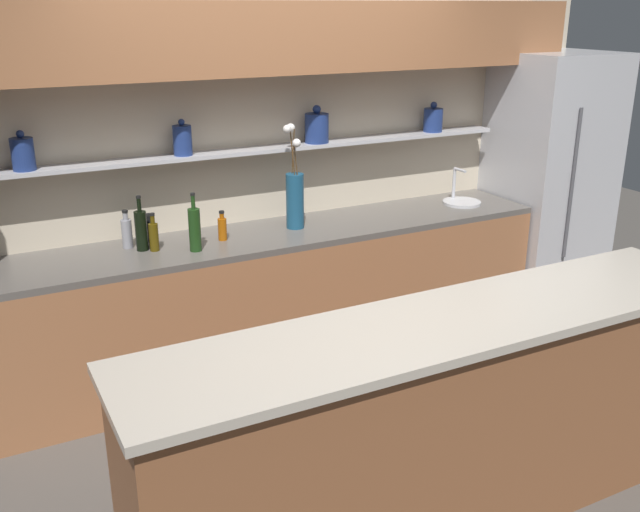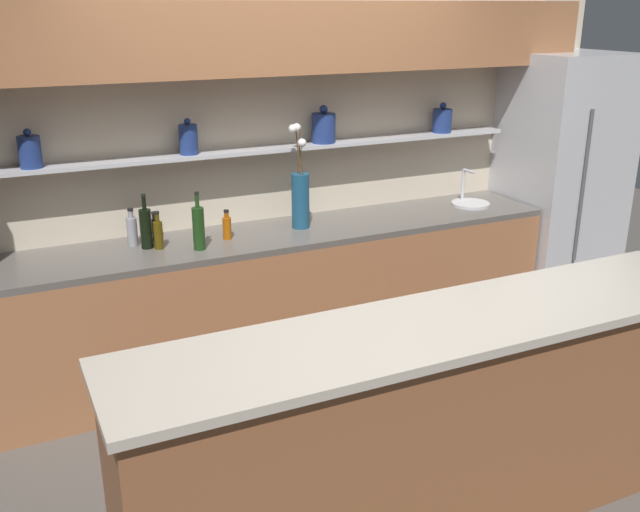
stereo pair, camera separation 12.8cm
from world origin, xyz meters
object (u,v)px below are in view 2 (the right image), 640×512
object	(u,v)px
sink_fixture	(470,201)
bottle_wine_0	(146,228)
flower_vase	(300,194)
bottle_spirit_2	(132,230)
bottle_oil_1	(158,234)
bottle_wine_5	(199,227)
bottle_sauce_4	(155,228)
refrigerator	(559,187)
bottle_sauce_3	(227,227)

from	to	relation	value
sink_fixture	bottle_wine_0	distance (m)	2.30
flower_vase	bottle_spirit_2	world-z (taller)	flower_vase
sink_fixture	bottle_wine_0	size ratio (longest dim) A/B	0.83
flower_vase	sink_fixture	world-z (taller)	flower_vase
sink_fixture	bottle_oil_1	xyz separation A→B (m)	(-2.24, -0.01, 0.07)
bottle_spirit_2	bottle_wine_5	world-z (taller)	bottle_wine_5
sink_fixture	bottle_sauce_4	bearing A→B (deg)	175.60
flower_vase	bottle_wine_5	distance (m)	0.73
refrigerator	sink_fixture	bearing A→B (deg)	176.41
bottle_oil_1	bottle_wine_5	distance (m)	0.24
sink_fixture	bottle_oil_1	bearing A→B (deg)	-179.74
bottle_wine_0	bottle_wine_5	distance (m)	0.31
bottle_wine_0	bottle_spirit_2	bearing A→B (deg)	128.82
sink_fixture	bottle_spirit_2	xyz separation A→B (m)	(-2.37, 0.11, 0.07)
bottle_wine_5	bottle_spirit_2	bearing A→B (deg)	144.98
refrigerator	bottle_sauce_3	xyz separation A→B (m)	(-2.61, 0.04, 0.02)
flower_vase	bottle_spirit_2	xyz separation A→B (m)	(-1.05, 0.09, -0.12)
bottle_oil_1	sink_fixture	bearing A→B (deg)	0.26
refrigerator	bottle_sauce_4	size ratio (longest dim) A/B	11.17
flower_vase	bottle_oil_1	size ratio (longest dim) A/B	2.94
refrigerator	bottle_sauce_3	size ratio (longest dim) A/B	10.64
sink_fixture	refrigerator	bearing A→B (deg)	-3.59
refrigerator	bottle_sauce_3	distance (m)	2.61
sink_fixture	bottle_wine_0	bearing A→B (deg)	179.20
bottle_oil_1	flower_vase	bearing A→B (deg)	1.96
refrigerator	bottle_oil_1	bearing A→B (deg)	179.26
bottle_oil_1	bottle_wine_5	size ratio (longest dim) A/B	0.65
bottle_sauce_3	flower_vase	bearing A→B (deg)	3.08
sink_fixture	bottle_spirit_2	bearing A→B (deg)	177.23
bottle_oil_1	bottle_sauce_3	distance (m)	0.42
flower_vase	bottle_wine_5	size ratio (longest dim) A/B	1.93
refrigerator	bottle_wine_0	world-z (taller)	refrigerator
bottle_spirit_2	bottle_sauce_3	distance (m)	0.56
bottle_wine_0	bottle_sauce_4	world-z (taller)	bottle_wine_0
refrigerator	bottle_spirit_2	bearing A→B (deg)	177.03
refrigerator	bottle_wine_5	distance (m)	2.82
refrigerator	bottle_sauce_3	world-z (taller)	refrigerator
sink_fixture	bottle_wine_5	bearing A→B (deg)	-176.54
refrigerator	bottle_spirit_2	size ratio (longest dim) A/B	8.53
bottle_wine_5	bottle_oil_1	bearing A→B (deg)	152.08
refrigerator	flower_vase	world-z (taller)	refrigerator
flower_vase	bottle_sauce_3	xyz separation A→B (m)	(-0.50, -0.03, -0.14)
sink_fixture	bottle_sauce_3	size ratio (longest dim) A/B	1.49
bottle_sauce_4	bottle_wine_5	xyz separation A→B (m)	(0.19, -0.29, 0.06)
flower_vase	sink_fixture	bearing A→B (deg)	-0.92
bottle_sauce_3	bottle_spirit_2	bearing A→B (deg)	167.62
bottle_sauce_3	bottle_wine_5	world-z (taller)	bottle_wine_5
sink_fixture	bottle_spirit_2	distance (m)	2.37
refrigerator	sink_fixture	distance (m)	0.79
sink_fixture	bottle_wine_5	world-z (taller)	bottle_wine_5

